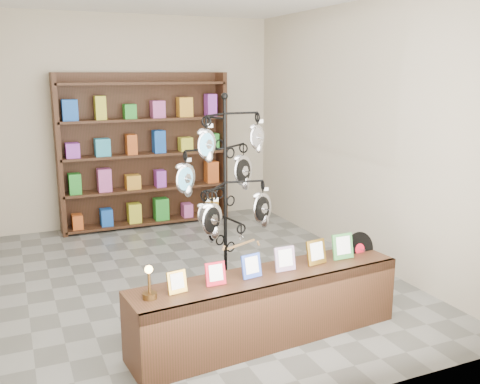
# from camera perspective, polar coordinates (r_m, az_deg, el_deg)

# --- Properties ---
(ground) EXTENTS (5.00, 5.00, 0.00)m
(ground) POSITION_cam_1_polar(r_m,az_deg,el_deg) (5.95, -4.44, -9.08)
(ground) COLOR slate
(ground) RESTS_ON ground
(room_envelope) EXTENTS (5.00, 5.00, 5.00)m
(room_envelope) POSITION_cam_1_polar(r_m,az_deg,el_deg) (5.54, -4.77, 8.99)
(room_envelope) COLOR #B2A490
(room_envelope) RESTS_ON ground
(display_tree) EXTENTS (1.08, 1.08, 2.02)m
(display_tree) POSITION_cam_1_polar(r_m,az_deg,el_deg) (5.12, -1.60, 0.98)
(display_tree) COLOR black
(display_tree) RESTS_ON ground
(front_shelf) EXTENTS (2.40, 0.69, 0.84)m
(front_shelf) POSITION_cam_1_polar(r_m,az_deg,el_deg) (4.57, 2.99, -12.06)
(front_shelf) COLOR black
(front_shelf) RESTS_ON ground
(back_shelving) EXTENTS (2.42, 0.36, 2.20)m
(back_shelving) POSITION_cam_1_polar(r_m,az_deg,el_deg) (7.83, -10.14, 3.86)
(back_shelving) COLOR black
(back_shelving) RESTS_ON ground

